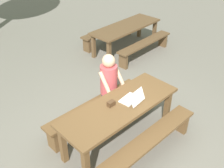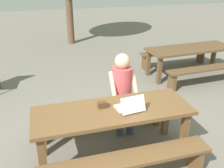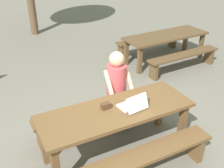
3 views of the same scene
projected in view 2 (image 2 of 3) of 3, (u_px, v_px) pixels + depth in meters
The scene contains 10 objects.
ground_plane at pixel (113, 155), 3.64m from camera, with size 30.00×30.00×0.00m, color slate.
picnic_table_front at pixel (113, 116), 3.38m from camera, with size 2.11×0.75×0.76m.
bench_near at pixel (127, 164), 2.97m from camera, with size 2.08×0.30×0.45m.
bench_far at pixel (102, 113), 4.03m from camera, with size 2.08×0.30×0.45m.
laptop at pixel (130, 106), 3.30m from camera, with size 0.36×0.34×0.22m.
small_pouch at pixel (102, 105), 3.36m from camera, with size 0.12×0.08×0.08m.
person_seated at pixel (123, 87), 3.91m from camera, with size 0.42×0.41×1.31m.
picnic_table_mid at pixel (190, 51), 6.19m from camera, with size 2.21×0.88×0.70m.
bench_mid_south at pixel (206, 71), 5.72m from camera, with size 1.97×0.40×0.43m.
bench_mid_north at pixel (174, 54), 6.89m from camera, with size 1.97×0.40×0.43m.
Camera 2 is at (-0.82, -2.77, 2.44)m, focal length 40.39 mm.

